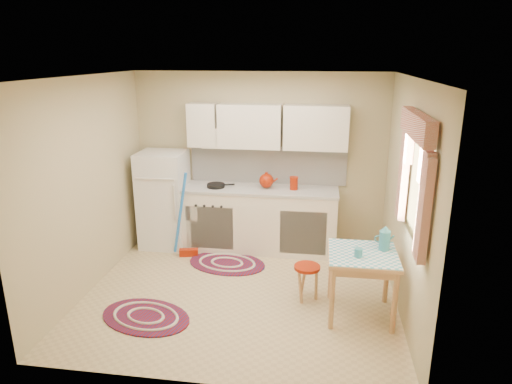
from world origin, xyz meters
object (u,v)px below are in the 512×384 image
Objects in this scene: base_cabinets at (257,220)px; table at (361,284)px; fridge at (164,200)px; stool at (307,282)px.

table is (1.35, -1.59, -0.08)m from base_cabinets.
fridge is 0.62× the size of base_cabinets.
stool is (2.13, -1.29, -0.49)m from fridge.
fridge is at bearing -177.89° from base_cabinets.
fridge is at bearing 148.71° from stool.
fridge is 1.94× the size of table.
table is 0.65m from stool.
base_cabinets is at bearing 119.83° from stool.
table is at bearing -49.51° from base_cabinets.
stool is at bearing -60.17° from base_cabinets.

